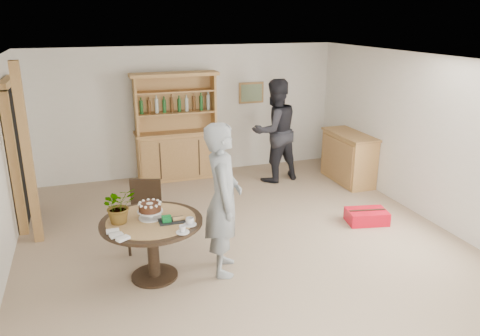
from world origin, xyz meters
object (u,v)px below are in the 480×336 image
hutch (177,144)px  red_suitcase (367,216)px  dining_table (152,232)px  dining_chair (145,211)px  sideboard (349,157)px  teen_boy (223,200)px  adult_person (275,131)px

hutch → red_suitcase: (2.33, -3.00, -0.59)m
red_suitcase → dining_table: bearing=-159.3°
dining_table → dining_chair: size_ratio=1.27×
dining_table → dining_chair: bearing=88.2°
hutch → dining_chair: size_ratio=2.16×
dining_table → hutch: bearing=74.2°
sideboard → dining_chair: 4.28m
hutch → dining_table: 3.68m
dining_table → teen_boy: 0.92m
dining_table → teen_boy: size_ratio=0.64×
red_suitcase → teen_boy: bearing=-154.0°
teen_boy → red_suitcase: (2.48, 0.64, -0.84)m
dining_chair → red_suitcase: dining_chair is taller
sideboard → adult_person: size_ratio=0.65×
sideboard → dining_table: bearing=-150.4°
dining_table → dining_chair: 0.83m
hutch → teen_boy: bearing=-92.4°
dining_table → adult_person: size_ratio=0.62×
dining_chair → teen_boy: 1.30m
hutch → dining_chair: 2.89m
dining_table → red_suitcase: size_ratio=1.80×
teen_boy → hutch: bearing=12.8°
red_suitcase → hutch: bearing=139.4°
hutch → dining_chair: (-0.98, -2.71, -0.15)m
teen_boy → adult_person: 3.47m
adult_person → hutch: bearing=-34.0°
dining_table → sideboard: bearing=29.6°
hutch → teen_boy: hutch is taller
hutch → sideboard: bearing=-22.2°
dining_table → dining_chair: (0.03, 0.83, -0.07)m
hutch → red_suitcase: 3.84m
dining_chair → teen_boy: teen_boy is taller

